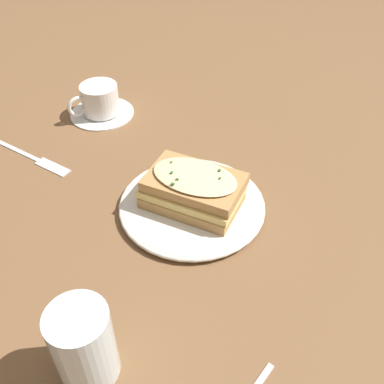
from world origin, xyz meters
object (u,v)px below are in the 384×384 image
at_px(water_glass, 84,345).
at_px(fork, 39,160).
at_px(sandwich, 193,190).
at_px(dinner_plate, 192,205).
at_px(teacup_with_saucer, 100,102).

height_order(water_glass, fork, water_glass).
bearing_deg(water_glass, sandwich, 108.95).
distance_m(water_glass, fork, 0.44).
xyz_separation_m(sandwich, water_glass, (0.10, -0.29, 0.01)).
height_order(sandwich, fork, sandwich).
xyz_separation_m(water_glass, fork, (-0.40, 0.18, -0.05)).
bearing_deg(water_glass, dinner_plate, 109.12).
bearing_deg(fork, water_glass, 54.75).
relative_size(teacup_with_saucer, water_glass, 1.26).
distance_m(dinner_plate, fork, 0.32).
bearing_deg(fork, sandwich, 98.90).
relative_size(dinner_plate, water_glass, 2.17).
bearing_deg(dinner_plate, teacup_with_saucer, 166.57).
bearing_deg(water_glass, teacup_with_saucer, 140.14).
distance_m(sandwich, fork, 0.32).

